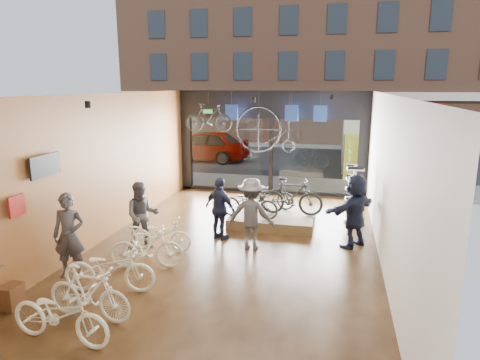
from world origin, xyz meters
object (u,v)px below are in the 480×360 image
(customer_1, at_px, (142,215))
(penny_farthing, at_px, (268,131))
(floor_bike_0, at_px, (60,314))
(hung_bike, at_px, (208,118))
(customer_5, at_px, (355,211))
(display_bike_right, at_px, (269,194))
(floor_bike_4, at_px, (161,234))
(display_platform, at_px, (273,219))
(customer_2, at_px, (220,209))
(display_bike_mid, at_px, (291,197))
(floor_bike_1, at_px, (89,293))
(floor_bike_3, at_px, (146,247))
(floor_bike_2, at_px, (109,269))
(sunglasses_rack, at_px, (354,194))
(street_car, at_px, (203,145))
(display_bike_left, at_px, (250,203))
(customer_0, at_px, (69,235))
(customer_3, at_px, (252,214))
(box_truck, at_px, (369,142))

(customer_1, bearing_deg, penny_farthing, 37.22)
(floor_bike_0, xyz_separation_m, hung_bike, (-0.14, 8.54, 2.45))
(floor_bike_0, height_order, customer_5, customer_5)
(display_bike_right, xyz_separation_m, hung_bike, (-2.30, 1.26, 2.20))
(floor_bike_4, xyz_separation_m, display_platform, (2.39, 2.65, -0.26))
(floor_bike_0, xyz_separation_m, customer_1, (-0.52, 4.04, 0.37))
(customer_2, bearing_deg, display_bike_mid, -109.29)
(display_platform, height_order, display_bike_right, display_bike_right)
(floor_bike_4, relative_size, display_bike_right, 0.96)
(floor_bike_1, bearing_deg, floor_bike_3, 3.35)
(floor_bike_2, xyz_separation_m, floor_bike_4, (0.11, 2.23, -0.07))
(customer_2, relative_size, penny_farthing, 0.87)
(sunglasses_rack, bearing_deg, display_bike_right, -167.08)
(floor_bike_3, relative_size, sunglasses_rack, 0.95)
(floor_bike_3, bearing_deg, customer_5, -74.75)
(street_car, distance_m, display_platform, 11.07)
(customer_5, bearing_deg, sunglasses_rack, -142.50)
(floor_bike_2, distance_m, penny_farthing, 7.59)
(floor_bike_2, distance_m, display_bike_left, 4.81)
(floor_bike_2, bearing_deg, street_car, 0.55)
(sunglasses_rack, bearing_deg, customer_0, -127.10)
(floor_bike_3, distance_m, customer_3, 2.67)
(street_car, xyz_separation_m, display_bike_left, (4.65, -10.21, -0.09))
(floor_bike_2, bearing_deg, hung_bike, -9.94)
(floor_bike_0, bearing_deg, display_bike_right, -11.65)
(street_car, height_order, display_bike_left, street_car)
(display_bike_left, xyz_separation_m, sunglasses_rack, (2.90, 1.18, 0.13))
(floor_bike_1, xyz_separation_m, customer_1, (-0.58, 3.34, 0.35))
(customer_3, relative_size, sunglasses_rack, 1.03)
(customer_1, relative_size, penny_farthing, 0.88)
(customer_1, height_order, sunglasses_rack, sunglasses_rack)
(floor_bike_0, distance_m, floor_bike_2, 1.73)
(floor_bike_0, xyz_separation_m, floor_bike_4, (-0.01, 3.96, -0.07))
(floor_bike_0, xyz_separation_m, floor_bike_1, (0.06, 0.71, 0.02))
(floor_bike_3, relative_size, display_platform, 0.69)
(customer_3, relative_size, hung_bike, 1.13)
(display_bike_right, height_order, customer_3, customer_3)
(floor_bike_0, height_order, floor_bike_2, floor_bike_2)
(floor_bike_2, distance_m, customer_1, 2.38)
(display_bike_mid, relative_size, penny_farthing, 0.95)
(customer_5, bearing_deg, display_bike_left, -67.21)
(floor_bike_3, xyz_separation_m, display_bike_mid, (2.79, 3.79, 0.35))
(box_truck, distance_m, floor_bike_2, 14.77)
(display_bike_left, distance_m, customer_3, 1.61)
(customer_5, xyz_separation_m, penny_farthing, (-2.78, 3.45, 1.56))
(floor_bike_4, xyz_separation_m, customer_5, (4.64, 1.36, 0.53))
(sunglasses_rack, bearing_deg, street_car, 141.94)
(sunglasses_rack, bearing_deg, display_bike_mid, -148.31)
(floor_bike_1, distance_m, penny_farthing, 8.49)
(customer_2, bearing_deg, customer_3, -179.87)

